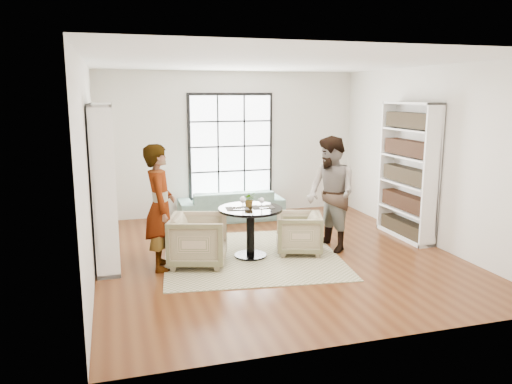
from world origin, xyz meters
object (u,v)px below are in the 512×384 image
object	(u,v)px
wine_glass_right	(262,201)
flower_centerpiece	(249,199)
armchair_right	(299,233)
person_left	(160,207)
person_right	(331,194)
sofa	(231,204)
pedestal_table	(250,222)
wine_glass_left	(243,200)
armchair_left	(198,240)

from	to	relation	value
wine_glass_right	flower_centerpiece	distance (m)	0.24
armchair_right	person_left	world-z (taller)	person_left
person_right	flower_centerpiece	distance (m)	1.35
sofa	wine_glass_right	bearing A→B (deg)	88.22
pedestal_table	wine_glass_left	size ratio (longest dim) A/B	4.84
person_right	flower_centerpiece	world-z (taller)	person_right
armchair_left	wine_glass_right	world-z (taller)	wine_glass_right
sofa	person_right	xyz separation A→B (m)	(1.08, -2.46, 0.63)
armchair_left	person_right	bearing A→B (deg)	-70.06
person_left	pedestal_table	bearing A→B (deg)	-79.38
armchair_left	person_left	world-z (taller)	person_left
person_left	flower_centerpiece	size ratio (longest dim) A/B	7.85
person_left	wine_glass_right	xyz separation A→B (m)	(1.54, 0.01, 0.00)
armchair_right	person_right	bearing A→B (deg)	107.40
flower_centerpiece	sofa	bearing A→B (deg)	83.59
armchair_right	person_right	distance (m)	0.82
wine_glass_right	flower_centerpiece	world-z (taller)	flower_centerpiece
pedestal_table	armchair_left	xyz separation A→B (m)	(-0.85, -0.13, -0.19)
armchair_right	wine_glass_left	distance (m)	1.13
armchair_left	sofa	bearing A→B (deg)	-6.68
armchair_right	pedestal_table	bearing A→B (deg)	-73.12
pedestal_table	wine_glass_right	distance (m)	0.40
wine_glass_right	person_right	bearing A→B (deg)	5.19
pedestal_table	armchair_right	distance (m)	0.84
pedestal_table	wine_glass_right	bearing A→B (deg)	-38.59
armchair_right	sofa	bearing A→B (deg)	-150.39
person_right	armchair_left	bearing A→B (deg)	-97.35
pedestal_table	flower_centerpiece	size ratio (longest dim) A/B	4.26
pedestal_table	flower_centerpiece	bearing A→B (deg)	86.02
armchair_left	wine_glass_right	xyz separation A→B (m)	(0.99, 0.01, 0.54)
person_left	wine_glass_left	xyz separation A→B (m)	(1.25, 0.04, 0.02)
pedestal_table	armchair_right	bearing A→B (deg)	-0.53
sofa	armchair_left	size ratio (longest dim) A/B	2.51
armchair_left	person_right	xyz separation A→B (m)	(2.20, 0.12, 0.56)
pedestal_table	sofa	bearing A→B (deg)	83.67
flower_centerpiece	wine_glass_right	bearing A→B (deg)	-54.31
person_left	armchair_left	bearing A→B (deg)	-84.69
pedestal_table	sofa	xyz separation A→B (m)	(0.27, 2.45, -0.27)
armchair_left	person_left	size ratio (longest dim) A/B	0.46
person_left	flower_centerpiece	xyz separation A→B (m)	(1.40, 0.21, -0.01)
sofa	wine_glass_left	xyz separation A→B (m)	(-0.42, -2.54, 0.64)
person_right	wine_glass_left	xyz separation A→B (m)	(-1.50, -0.08, 0.01)
person_left	wine_glass_left	size ratio (longest dim) A/B	8.92
person_right	flower_centerpiece	xyz separation A→B (m)	(-1.35, 0.09, -0.02)
armchair_right	person_right	xyz separation A→B (m)	(0.55, 0.00, 0.61)
pedestal_table	wine_glass_right	world-z (taller)	wine_glass_right
wine_glass_right	pedestal_table	bearing A→B (deg)	141.41
armchair_left	wine_glass_left	distance (m)	0.90
armchair_right	wine_glass_right	distance (m)	0.90
armchair_left	flower_centerpiece	xyz separation A→B (m)	(0.85, 0.21, 0.53)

